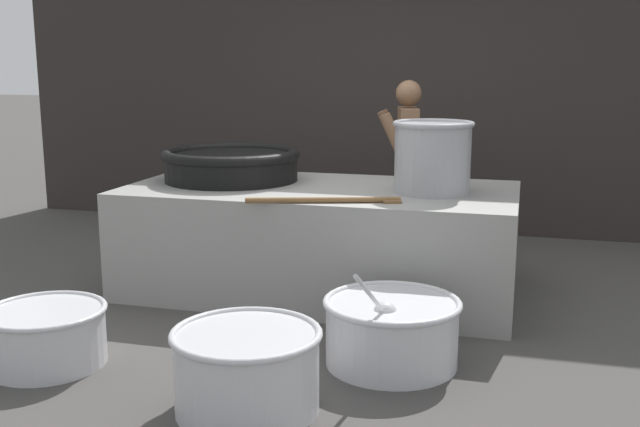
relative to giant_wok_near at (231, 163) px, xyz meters
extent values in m
plane|color=#474442|center=(0.77, -0.14, -0.95)|extent=(60.00, 60.00, 0.00)
cube|color=#2D2826|center=(0.77, 2.32, 1.01)|extent=(8.17, 0.24, 3.93)
cube|color=gray|center=(0.77, -0.14, -0.55)|extent=(2.93, 1.44, 0.82)
cylinder|color=black|center=(0.00, 0.00, -0.03)|extent=(1.06, 1.06, 0.21)
torus|color=black|center=(0.00, 0.00, 0.07)|extent=(1.10, 1.10, 0.08)
cylinder|color=#9E9EA3|center=(1.62, -0.15, 0.11)|extent=(0.55, 0.55, 0.50)
torus|color=#9E9EA3|center=(1.62, -0.15, 0.36)|extent=(0.58, 0.58, 0.04)
cylinder|color=brown|center=(0.97, -0.76, -0.12)|extent=(1.01, 0.35, 0.04)
cube|color=brown|center=(1.41, -0.62, -0.13)|extent=(0.14, 0.13, 0.02)
cylinder|color=brown|center=(1.30, 0.80, -0.56)|extent=(0.12, 0.12, 0.79)
cylinder|color=brown|center=(1.26, 0.96, -0.56)|extent=(0.12, 0.12, 0.79)
cube|color=olive|center=(1.28, 0.88, -0.40)|extent=(0.24, 0.28, 0.51)
cube|color=brown|center=(1.28, 0.88, 0.12)|extent=(0.26, 0.50, 0.58)
cylinder|color=brown|center=(1.24, 0.62, 0.12)|extent=(0.33, 0.16, 0.54)
cylinder|color=brown|center=(1.13, 1.09, 0.12)|extent=(0.33, 0.16, 0.54)
sphere|color=brown|center=(1.28, 0.88, 0.53)|extent=(0.22, 0.22, 0.22)
cylinder|color=silver|center=(1.56, -1.42, -0.77)|extent=(0.77, 0.77, 0.38)
torus|color=silver|center=(1.56, -1.42, -0.58)|extent=(0.81, 0.81, 0.04)
cylinder|color=orange|center=(1.56, -1.42, -0.68)|extent=(0.68, 0.68, 0.09)
cylinder|color=orange|center=(1.38, -1.34, -0.62)|extent=(0.06, 0.04, 0.03)
cylinder|color=orange|center=(1.49, -1.64, -0.61)|extent=(0.05, 0.05, 0.04)
cylinder|color=orange|center=(1.58, -1.62, -0.62)|extent=(0.06, 0.07, 0.03)
cylinder|color=orange|center=(1.65, -1.41, -0.62)|extent=(0.06, 0.07, 0.04)
cylinder|color=orange|center=(1.57, -1.37, -0.61)|extent=(0.07, 0.06, 0.04)
cylinder|color=orange|center=(1.49, -1.41, -0.61)|extent=(0.05, 0.05, 0.04)
cylinder|color=orange|center=(1.52, -1.45, -0.62)|extent=(0.04, 0.04, 0.03)
cylinder|color=orange|center=(1.71, -1.23, -0.62)|extent=(0.06, 0.04, 0.03)
cylinder|color=orange|center=(1.53, -1.42, -0.62)|extent=(0.04, 0.05, 0.04)
cylinder|color=orange|center=(1.49, -1.44, -0.62)|extent=(0.05, 0.07, 0.03)
cylinder|color=orange|center=(1.57, -1.43, -0.62)|extent=(0.05, 0.05, 0.03)
cylinder|color=orange|center=(1.56, -1.44, -0.62)|extent=(0.05, 0.03, 0.03)
cylinder|color=orange|center=(1.42, -1.65, -0.62)|extent=(0.06, 0.04, 0.03)
cylinder|color=orange|center=(1.45, -1.66, -0.62)|extent=(0.04, 0.05, 0.04)
sphere|color=silver|center=(1.55, -1.55, -0.60)|extent=(0.14, 0.14, 0.14)
cylinder|color=silver|center=(1.51, -1.80, -0.42)|extent=(0.09, 0.52, 0.37)
cylinder|color=silver|center=(-0.39, -1.96, -0.79)|extent=(0.68, 0.68, 0.33)
torus|color=silver|center=(-0.39, -1.96, -0.62)|extent=(0.71, 0.71, 0.03)
cylinder|color=tan|center=(-0.39, -1.96, -0.71)|extent=(0.60, 0.60, 0.08)
cylinder|color=silver|center=(0.96, -2.20, -0.75)|extent=(0.74, 0.74, 0.41)
torus|color=silver|center=(0.96, -2.20, -0.54)|extent=(0.77, 0.77, 0.04)
cylinder|color=#6B9347|center=(0.96, -2.20, -0.66)|extent=(0.65, 0.65, 0.10)
camera|label=1|loc=(2.26, -5.54, 0.79)|focal=42.00mm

